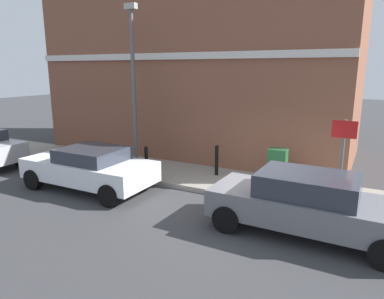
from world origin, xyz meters
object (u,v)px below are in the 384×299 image
at_px(car_grey, 307,203).
at_px(street_sign, 342,150).
at_px(bollard_far_kerb, 146,160).
at_px(utility_cabinet, 277,169).
at_px(bollard_near_cabinet, 217,159).
at_px(car_white, 90,167).
at_px(lamppost, 133,79).

relative_size(car_grey, street_sign, 1.90).
distance_m(bollard_far_kerb, street_sign, 6.01).
height_order(utility_cabinet, bollard_near_cabinet, utility_cabinet).
relative_size(car_white, street_sign, 1.80).
bearing_deg(bollard_far_kerb, street_sign, -87.97).
bearing_deg(bollard_far_kerb, bollard_near_cabinet, -57.79).
height_order(car_grey, bollard_near_cabinet, car_grey).
bearing_deg(lamppost, street_sign, -97.18).
bearing_deg(car_grey, bollard_far_kerb, -14.44).
distance_m(car_white, bollard_near_cabinet, 4.12).
bearing_deg(car_grey, lamppost, -20.31).
distance_m(utility_cabinet, bollard_near_cabinet, 2.08).
relative_size(car_white, utility_cabinet, 3.60).
bearing_deg(car_grey, street_sign, -104.73).
bearing_deg(street_sign, bollard_near_cabinet, 75.14).
height_order(car_grey, car_white, car_grey).
bearing_deg(bollard_near_cabinet, utility_cabinet, -92.75).
relative_size(car_grey, bollard_near_cabinet, 4.20).
height_order(car_grey, utility_cabinet, car_grey).
relative_size(bollard_far_kerb, lamppost, 0.18).
xyz_separation_m(car_grey, car_white, (0.03, 6.51, -0.04)).
xyz_separation_m(car_white, lamppost, (2.61, 0.18, 2.59)).
relative_size(utility_cabinet, lamppost, 0.20).
bearing_deg(street_sign, bollard_far_kerb, 92.03).
height_order(car_white, lamppost, lamppost).
bearing_deg(utility_cabinet, lamppost, 90.42).
distance_m(bollard_far_kerb, lamppost, 3.09).
distance_m(bollard_near_cabinet, bollard_far_kerb, 2.35).
height_order(bollard_far_kerb, street_sign, street_sign).
height_order(bollard_far_kerb, lamppost, lamppost).
relative_size(bollard_near_cabinet, lamppost, 0.18).
bearing_deg(lamppost, bollard_near_cabinet, -87.55).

